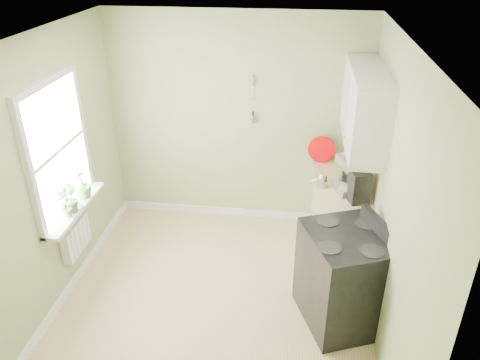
# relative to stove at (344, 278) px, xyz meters

# --- Properties ---
(floor) EXTENTS (3.20, 3.60, 0.02)m
(floor) POSITION_rel_stove_xyz_m (-1.28, -0.00, -0.52)
(floor) COLOR tan
(floor) RESTS_ON ground
(ceiling) EXTENTS (3.20, 3.60, 0.02)m
(ceiling) POSITION_rel_stove_xyz_m (-1.28, -0.00, 2.20)
(ceiling) COLOR white
(ceiling) RESTS_ON wall_back
(wall_back) EXTENTS (3.20, 0.02, 2.70)m
(wall_back) POSITION_rel_stove_xyz_m (-1.28, 1.81, 0.84)
(wall_back) COLOR #A4B078
(wall_back) RESTS_ON floor
(wall_left) EXTENTS (0.02, 3.60, 2.70)m
(wall_left) POSITION_rel_stove_xyz_m (-2.89, -0.00, 0.84)
(wall_left) COLOR #A4B078
(wall_left) RESTS_ON floor
(wall_right) EXTENTS (0.02, 3.60, 2.70)m
(wall_right) POSITION_rel_stove_xyz_m (0.33, -0.00, 0.84)
(wall_right) COLOR #A4B078
(wall_right) RESTS_ON floor
(base_cabinets) EXTENTS (0.60, 1.60, 0.87)m
(base_cabinets) POSITION_rel_stove_xyz_m (0.02, 1.00, -0.07)
(base_cabinets) COLOR white
(base_cabinets) RESTS_ON floor
(countertop) EXTENTS (0.64, 1.60, 0.04)m
(countertop) POSITION_rel_stove_xyz_m (0.01, 1.00, 0.38)
(countertop) COLOR beige
(countertop) RESTS_ON base_cabinets
(upper_cabinets) EXTENTS (0.35, 1.40, 0.80)m
(upper_cabinets) POSITION_rel_stove_xyz_m (0.15, 1.10, 1.34)
(upper_cabinets) COLOR white
(upper_cabinets) RESTS_ON wall_right
(window) EXTENTS (0.06, 1.14, 1.44)m
(window) POSITION_rel_stove_xyz_m (-2.86, 0.30, 1.04)
(window) COLOR white
(window) RESTS_ON wall_left
(window_sill) EXTENTS (0.18, 1.14, 0.04)m
(window_sill) POSITION_rel_stove_xyz_m (-2.79, 0.30, 0.37)
(window_sill) COLOR white
(window_sill) RESTS_ON wall_left
(radiator) EXTENTS (0.12, 0.50, 0.35)m
(radiator) POSITION_rel_stove_xyz_m (-2.82, 0.25, 0.04)
(radiator) COLOR white
(radiator) RESTS_ON wall_left
(wall_utensils) EXTENTS (0.02, 0.14, 0.58)m
(wall_utensils) POSITION_rel_stove_xyz_m (-1.08, 1.78, 1.06)
(wall_utensils) COLOR beige
(wall_utensils) RESTS_ON wall_back
(stove) EXTENTS (0.98, 1.01, 1.12)m
(stove) POSITION_rel_stove_xyz_m (0.00, 0.00, 0.00)
(stove) COLOR black
(stove) RESTS_ON floor
(stand_mixer) EXTENTS (0.32, 0.40, 0.43)m
(stand_mixer) POSITION_rel_stove_xyz_m (0.04, 1.01, 0.59)
(stand_mixer) COLOR #B2B2B7
(stand_mixer) RESTS_ON countertop
(kettle) EXTENTS (0.17, 0.10, 0.17)m
(kettle) POSITION_rel_stove_xyz_m (-0.23, 1.05, 0.49)
(kettle) COLOR silver
(kettle) RESTS_ON countertop
(coffee_maker) EXTENTS (0.25, 0.26, 0.35)m
(coffee_maker) POSITION_rel_stove_xyz_m (0.15, 0.80, 0.57)
(coffee_maker) COLOR black
(coffee_maker) RESTS_ON countertop
(red_tray) EXTENTS (0.34, 0.09, 0.34)m
(red_tray) POSITION_rel_stove_xyz_m (-0.21, 1.72, 0.57)
(red_tray) COLOR #AE0505
(red_tray) RESTS_ON countertop
(jar) EXTENTS (0.07, 0.07, 0.07)m
(jar) POSITION_rel_stove_xyz_m (-0.11, 0.30, 0.44)
(jar) COLOR beige
(jar) RESTS_ON countertop
(plant_a) EXTENTS (0.20, 0.17, 0.33)m
(plant_a) POSITION_rel_stove_xyz_m (-2.78, 0.11, 0.56)
(plant_a) COLOR #4B813B
(plant_a) RESTS_ON window_sill
(plant_b) EXTENTS (0.22, 0.21, 0.31)m
(plant_b) POSITION_rel_stove_xyz_m (-2.78, 0.23, 0.55)
(plant_b) COLOR #4B813B
(plant_b) RESTS_ON window_sill
(plant_c) EXTENTS (0.26, 0.26, 0.32)m
(plant_c) POSITION_rel_stove_xyz_m (-2.78, 0.52, 0.56)
(plant_c) COLOR #4B813B
(plant_c) RESTS_ON window_sill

